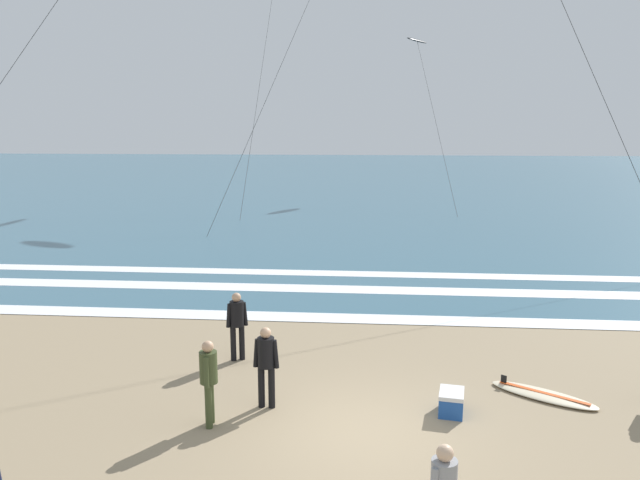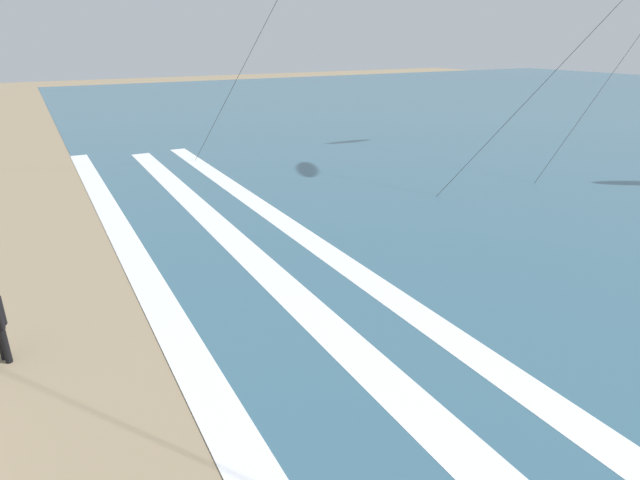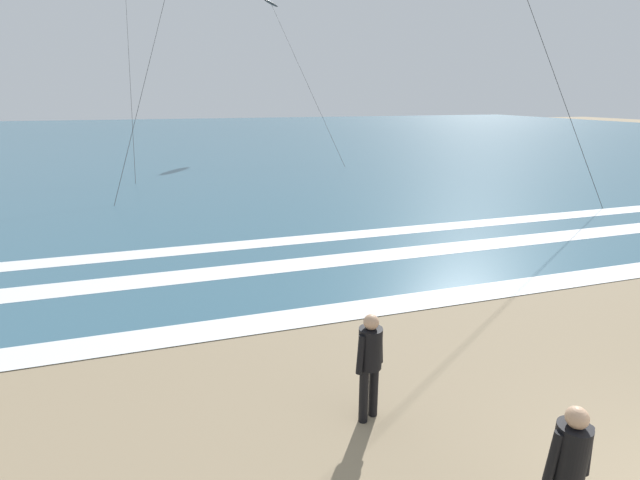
{
  "view_description": "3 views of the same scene",
  "coord_description": "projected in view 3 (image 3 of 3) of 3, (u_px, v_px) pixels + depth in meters",
  "views": [
    {
      "loc": [
        0.13,
        -10.04,
        5.37
      ],
      "look_at": [
        -1.24,
        6.48,
        2.22
      ],
      "focal_mm": 34.6,
      "sensor_mm": 36.0,
      "label": 1
    },
    {
      "loc": [
        8.01,
        4.43,
        6.1
      ],
      "look_at": [
        -0.32,
        8.99,
        2.39
      ],
      "focal_mm": 29.38,
      "sensor_mm": 36.0,
      "label": 2
    },
    {
      "loc": [
        -5.15,
        -1.87,
        4.34
      ],
      "look_at": [
        -1.69,
        9.23,
        0.72
      ],
      "focal_mm": 26.08,
      "sensor_mm": 36.0,
      "label": 3
    }
  ],
  "objects": [
    {
      "name": "wave_foam_outer_break",
      "position": [
        342.0,
        236.0,
        14.98
      ],
      "size": [
        44.11,
        0.83,
        0.01
      ],
      "primitive_type": "cube",
      "color": "white",
      "rests_on": "ocean_surface"
    },
    {
      "name": "surfer_mid_group",
      "position": [
        370.0,
        358.0,
        6.26
      ],
      "size": [
        0.5,
        0.32,
        1.6
      ],
      "color": "black",
      "rests_on": "ground"
    },
    {
      "name": "kite_black_high_left",
      "position": [
        271.0,
        4.0,
        37.59
      ],
      "size": [
        2.86,
        14.8,
        11.75
      ],
      "color": "black",
      "rests_on": "ground"
    },
    {
      "name": "surfer_left_near",
      "position": [
        568.0,
        465.0,
        4.45
      ],
      "size": [
        0.51,
        0.32,
        1.6
      ],
      "color": "black",
      "rests_on": "ground"
    },
    {
      "name": "wave_foam_mid_break",
      "position": [
        341.0,
        260.0,
        12.8
      ],
      "size": [
        41.92,
        0.95,
        0.01
      ],
      "primitive_type": "cube",
      "color": "white",
      "rests_on": "ocean_surface"
    },
    {
      "name": "wave_foam_shoreline",
      "position": [
        440.0,
        298.0,
        10.39
      ],
      "size": [
        46.87,
        0.84,
        0.01
      ],
      "primitive_type": "cube",
      "color": "white",
      "rests_on": "ocean_surface"
    },
    {
      "name": "ocean_surface",
      "position": [
        221.0,
        137.0,
        50.97
      ],
      "size": [
        140.0,
        90.0,
        0.01
      ],
      "primitive_type": "cube",
      "color": "#386075",
      "rests_on": "ground"
    }
  ]
}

